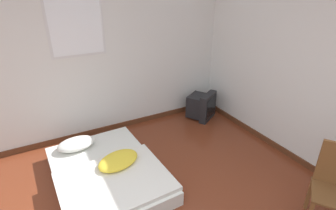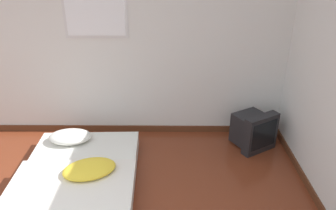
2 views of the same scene
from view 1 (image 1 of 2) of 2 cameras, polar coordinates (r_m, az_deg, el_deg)
name	(u,v)px [view 1 (image 1 of 2)]	position (r m, az deg, el deg)	size (l,w,h in m)	color
wall_back	(68,60)	(4.13, -20.94, 9.04)	(7.58, 0.08, 2.60)	silver
mattress_bed	(107,172)	(3.55, -13.19, -14.09)	(1.29, 1.76, 0.33)	silver
crt_tv	(202,106)	(4.91, 7.32, -0.19)	(0.59, 0.58, 0.50)	black
wooden_chair	(336,181)	(3.22, 32.69, -13.82)	(0.56, 0.56, 0.91)	brown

